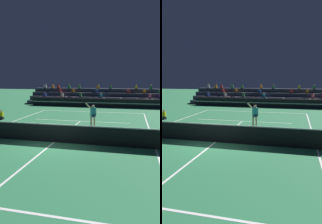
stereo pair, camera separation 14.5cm
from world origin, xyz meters
TOP-DOWN VIEW (x-y plane):
  - ground_plane at (0.00, 0.00)m, footprint 120.00×120.00m
  - court_lines at (0.00, 0.00)m, footprint 11.10×23.90m
  - tennis_net at (0.00, 0.00)m, footprint 12.00×0.10m
  - sponsor_banner_wall at (0.00, 16.25)m, footprint 18.00×0.26m
  - bleacher_stand at (0.00, 19.42)m, footprint 20.67×3.80m
  - ball_kid_courtside at (-6.95, 5.56)m, footprint 0.30×0.36m
  - tennis_player at (1.49, 4.04)m, footprint 0.99×1.00m
  - tennis_ball at (-0.85, 1.01)m, footprint 0.07×0.07m

SIDE VIEW (x-z plane):
  - ground_plane at x=0.00m, z-range 0.00..0.00m
  - court_lines at x=0.00m, z-range 0.00..0.01m
  - tennis_ball at x=-0.85m, z-range 0.00..0.07m
  - ball_kid_courtside at x=-6.95m, z-range -0.09..0.75m
  - tennis_net at x=0.00m, z-range -0.01..1.09m
  - sponsor_banner_wall at x=0.00m, z-range 0.00..1.10m
  - bleacher_stand at x=0.00m, z-range -0.58..2.25m
  - tennis_player at x=1.49m, z-range -0.17..2.13m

